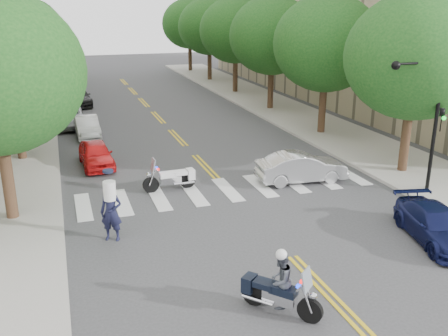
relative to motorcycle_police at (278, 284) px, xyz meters
name	(u,v)px	position (x,y,z in m)	size (l,w,h in m)	color
ground	(292,257)	(1.73, 2.62, -0.83)	(140.00, 140.00, 0.00)	#38383A
sidewalk_left	(17,126)	(-7.77, 24.62, -0.76)	(5.00, 60.00, 0.15)	#9E9991
sidewalk_right	(278,108)	(11.23, 24.62, -0.76)	(5.00, 60.00, 0.15)	#9E9991
tree_l_1	(9,53)	(-7.07, 16.62, 4.72)	(6.40, 6.40, 8.45)	#382316
tree_l_2	(18,41)	(-7.07, 24.62, 4.72)	(6.40, 6.40, 8.45)	#382316
tree_l_3	(23,34)	(-7.07, 32.62, 4.72)	(6.40, 6.40, 8.45)	#382316
tree_l_4	(27,29)	(-7.07, 40.62, 4.72)	(6.40, 6.40, 8.45)	#382316
tree_l_5	(30,26)	(-7.07, 48.62, 4.72)	(6.40, 6.40, 8.45)	#382316
tree_r_0	(415,57)	(10.53, 8.62, 4.72)	(6.40, 6.40, 8.45)	#382316
tree_r_1	(326,44)	(10.53, 16.62, 4.72)	(6.40, 6.40, 8.45)	#382316
tree_r_2	(272,36)	(10.53, 24.62, 4.72)	(6.40, 6.40, 8.45)	#382316
tree_r_3	(236,30)	(10.53, 32.62, 4.72)	(6.40, 6.40, 8.45)	#382316
tree_r_4	(209,27)	(10.53, 40.62, 4.72)	(6.40, 6.40, 8.45)	#382316
tree_r_5	(189,24)	(10.53, 48.62, 4.72)	(6.40, 6.40, 8.45)	#382316
traffic_signal_pole	(428,109)	(9.45, 6.12, 2.89)	(2.82, 0.42, 6.00)	black
motorcycle_police	(278,284)	(0.00, 0.00, 0.00)	(1.70, 1.90, 1.87)	black
motorcycle_parked	(174,178)	(-0.51, 9.91, -0.30)	(2.37, 0.59, 1.53)	black
officer_standing	(111,212)	(-3.66, 5.76, 0.20)	(0.75, 0.50, 2.07)	black
convertible	(302,167)	(5.30, 9.06, -0.15)	(1.45, 4.16, 1.37)	#B5B5B7
sedan_blue	(436,225)	(6.91, 2.12, -0.24)	(1.67, 4.11, 1.19)	#0E133D
parked_car_a	(96,154)	(-3.47, 14.37, -0.19)	(1.51, 3.74, 1.28)	red
parked_car_b	(87,127)	(-3.47, 20.62, -0.21)	(1.33, 3.80, 1.25)	silver
parked_car_c	(67,117)	(-4.55, 23.81, -0.17)	(2.19, 4.75, 1.32)	#9D9FA4
parked_car_d	(78,97)	(-3.47, 31.12, -0.16)	(1.89, 4.66, 1.35)	black
parked_car_e	(77,93)	(-3.47, 33.10, -0.17)	(1.57, 3.89, 1.33)	gray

